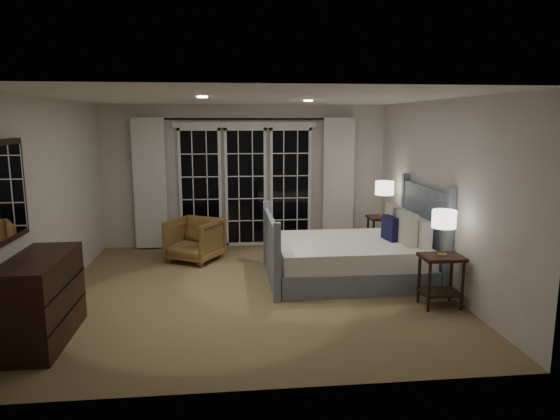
{
  "coord_description": "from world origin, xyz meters",
  "views": [
    {
      "loc": [
        -0.34,
        -6.34,
        2.22
      ],
      "look_at": [
        0.36,
        0.15,
        1.05
      ],
      "focal_mm": 32.0,
      "sensor_mm": 36.0,
      "label": 1
    }
  ],
  "objects": [
    {
      "name": "curtain_left",
      "position": [
        -1.65,
        2.38,
        1.15
      ],
      "size": [
        0.55,
        0.1,
        2.25
      ],
      "primitive_type": "cube",
      "color": "white",
      "rests_on": "curtain_rod"
    },
    {
      "name": "floor",
      "position": [
        0.0,
        0.0,
        0.0
      ],
      "size": [
        5.0,
        5.0,
        0.0
      ],
      "primitive_type": "plane",
      "color": "#927A4F",
      "rests_on": "ground"
    },
    {
      "name": "downlight_b",
      "position": [
        -0.6,
        -0.4,
        2.49
      ],
      "size": [
        0.12,
        0.12,
        0.01
      ],
      "primitive_type": "cylinder",
      "color": "white",
      "rests_on": "ceiling"
    },
    {
      "name": "curtain_right",
      "position": [
        1.65,
        2.38,
        1.15
      ],
      "size": [
        0.55,
        0.1,
        2.25
      ],
      "primitive_type": "cube",
      "color": "white",
      "rests_on": "curtain_rod"
    },
    {
      "name": "french_doors",
      "position": [
        0.0,
        2.46,
        1.09
      ],
      "size": [
        2.5,
        0.04,
        2.2
      ],
      "color": "black",
      "rests_on": "wall_back"
    },
    {
      "name": "armchair",
      "position": [
        -0.86,
        1.52,
        0.34
      ],
      "size": [
        1.01,
        1.02,
        0.68
      ],
      "primitive_type": "imported",
      "rotation": [
        0.0,
        0.0,
        -0.54
      ],
      "color": "brown",
      "rests_on": "floor"
    },
    {
      "name": "lamp_left",
      "position": [
        2.2,
        -0.82,
        1.07
      ],
      "size": [
        0.28,
        0.28,
        0.55
      ],
      "color": "tan",
      "rests_on": "nightstand_left"
    },
    {
      "name": "ceiling",
      "position": [
        0.0,
        0.0,
        2.5
      ],
      "size": [
        5.0,
        5.0,
        0.0
      ],
      "primitive_type": "plane",
      "rotation": [
        3.14,
        0.0,
        0.0
      ],
      "color": "white",
      "rests_on": "wall_back"
    },
    {
      "name": "lamp_right",
      "position": [
        2.24,
        1.55,
        1.12
      ],
      "size": [
        0.3,
        0.3,
        0.59
      ],
      "color": "tan",
      "rests_on": "nightstand_right"
    },
    {
      "name": "nightstand_right",
      "position": [
        2.24,
        1.55,
        0.43
      ],
      "size": [
        0.5,
        0.4,
        0.66
      ],
      "color": "black",
      "rests_on": "floor"
    },
    {
      "name": "nightstand_left",
      "position": [
        2.2,
        -0.82,
        0.42
      ],
      "size": [
        0.49,
        0.39,
        0.64
      ],
      "color": "black",
      "rests_on": "floor"
    },
    {
      "name": "wall_right",
      "position": [
        2.5,
        0.0,
        1.25
      ],
      "size": [
        0.02,
        5.0,
        2.5
      ],
      "primitive_type": "cube",
      "color": "beige",
      "rests_on": "floor"
    },
    {
      "name": "dresser",
      "position": [
        -2.23,
        -1.31,
        0.44
      ],
      "size": [
        0.53,
        1.25,
        0.88
      ],
      "color": "black",
      "rests_on": "floor"
    },
    {
      "name": "wall_back",
      "position": [
        0.0,
        2.5,
        1.25
      ],
      "size": [
        5.0,
        0.02,
        2.5
      ],
      "primitive_type": "cube",
      "color": "beige",
      "rests_on": "floor"
    },
    {
      "name": "curtain_rod",
      "position": [
        0.0,
        2.4,
        2.25
      ],
      "size": [
        3.5,
        0.03,
        0.03
      ],
      "primitive_type": "cylinder",
      "rotation": [
        0.0,
        1.57,
        0.0
      ],
      "color": "black",
      "rests_on": "wall_back"
    },
    {
      "name": "bed",
      "position": [
        1.42,
        0.34,
        0.33
      ],
      "size": [
        2.25,
        1.61,
        1.31
      ],
      "color": "gray",
      "rests_on": "floor"
    },
    {
      "name": "mirror",
      "position": [
        -2.47,
        -1.31,
        1.55
      ],
      "size": [
        0.05,
        0.85,
        1.0
      ],
      "color": "black",
      "rests_on": "wall_left"
    },
    {
      "name": "wall_front",
      "position": [
        0.0,
        -2.5,
        1.25
      ],
      "size": [
        5.0,
        0.02,
        2.5
      ],
      "primitive_type": "cube",
      "color": "beige",
      "rests_on": "floor"
    },
    {
      "name": "downlight_a",
      "position": [
        0.8,
        0.6,
        2.49
      ],
      "size": [
        0.12,
        0.12,
        0.01
      ],
      "primitive_type": "cylinder",
      "color": "white",
      "rests_on": "ceiling"
    },
    {
      "name": "wall_left",
      "position": [
        -2.5,
        0.0,
        1.25
      ],
      "size": [
        0.02,
        5.0,
        2.5
      ],
      "primitive_type": "cube",
      "color": "beige",
      "rests_on": "floor"
    }
  ]
}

